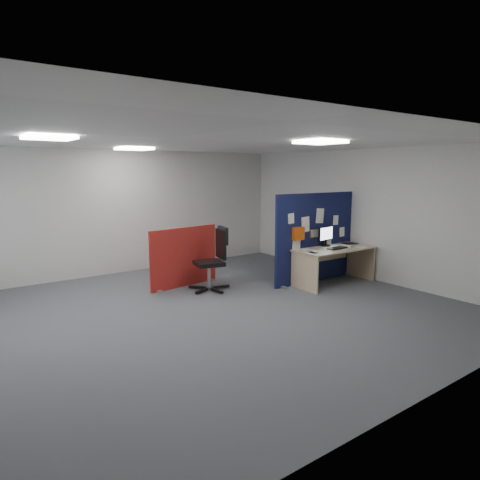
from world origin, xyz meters
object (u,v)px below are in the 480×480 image
office_chair (215,255)px  main_desk (333,256)px  navy_divider (316,238)px  red_divider (184,258)px  monitor_main (326,235)px

office_chair → main_desk: bearing=-11.1°
navy_divider → red_divider: 2.70m
main_desk → red_divider: bearing=147.5°
main_desk → monitor_main: size_ratio=3.74×
main_desk → red_divider: red_divider is taller
monitor_main → office_chair: bearing=152.1°
red_divider → office_chair: (0.34, -0.58, 0.10)m
office_chair → red_divider: bearing=134.3°
navy_divider → monitor_main: navy_divider is taller
monitor_main → red_divider: red_divider is taller
red_divider → office_chair: 0.68m
navy_divider → main_desk: 0.51m
main_desk → monitor_main: bearing=80.1°
navy_divider → main_desk: size_ratio=1.28×
navy_divider → monitor_main: (0.16, -0.12, 0.05)m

